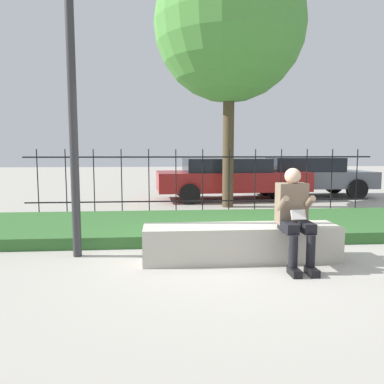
{
  "coord_description": "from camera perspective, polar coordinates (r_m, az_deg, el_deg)",
  "views": [
    {
      "loc": [
        -0.97,
        -4.99,
        1.52
      ],
      "look_at": [
        -0.37,
        2.43,
        0.69
      ],
      "focal_mm": 35.0,
      "sensor_mm": 36.0,
      "label": 1
    }
  ],
  "objects": [
    {
      "name": "ground_plane",
      "position": [
        5.3,
        6.23,
        -10.29
      ],
      "size": [
        60.0,
        60.0,
        0.0
      ],
      "primitive_type": "plane",
      "color": "#A8A399"
    },
    {
      "name": "stone_bench",
      "position": [
        5.27,
        7.45,
        -7.96
      ],
      "size": [
        2.68,
        0.59,
        0.49
      ],
      "color": "#B7B2A3",
      "rests_on": "ground_plane"
    },
    {
      "name": "person_seated_reader",
      "position": [
        5.03,
        15.32,
        -3.09
      ],
      "size": [
        0.42,
        0.73,
        1.29
      ],
      "color": "black",
      "rests_on": "ground_plane"
    },
    {
      "name": "grass_berm",
      "position": [
        7.18,
        3.25,
        -5.08
      ],
      "size": [
        10.28,
        2.56,
        0.19
      ],
      "color": "#33662D",
      "rests_on": "ground_plane"
    },
    {
      "name": "iron_fence",
      "position": [
        8.93,
        1.63,
        1.83
      ],
      "size": [
        8.28,
        0.03,
        1.55
      ],
      "color": "black",
      "rests_on": "ground_plane"
    },
    {
      "name": "car_parked_right",
      "position": [
        12.93,
        17.12,
        2.43
      ],
      "size": [
        4.06,
        1.96,
        1.28
      ],
      "rotation": [
        0.0,
        0.0,
        -0.03
      ],
      "color": "slate",
      "rests_on": "ground_plane"
    },
    {
      "name": "car_parked_center",
      "position": [
        11.64,
        5.78,
        2.24
      ],
      "size": [
        4.66,
        2.16,
        1.27
      ],
      "rotation": [
        0.0,
        0.0,
        0.06
      ],
      "color": "maroon",
      "rests_on": "ground_plane"
    },
    {
      "name": "street_lamp",
      "position": [
        5.57,
        -17.85,
        15.09
      ],
      "size": [
        0.28,
        0.28,
        3.88
      ],
      "color": "#2D2D30",
      "rests_on": "ground_plane"
    },
    {
      "name": "tree_behind_fence",
      "position": [
        10.53,
        5.74,
        23.88
      ],
      "size": [
        3.88,
        3.88,
        6.65
      ],
      "color": "#4C3D28",
      "rests_on": "ground_plane"
    }
  ]
}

